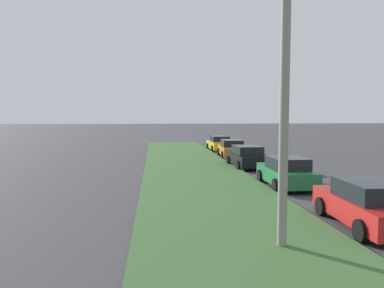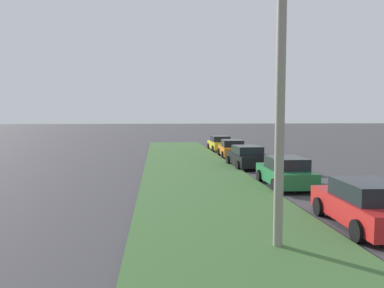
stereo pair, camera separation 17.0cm
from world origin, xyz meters
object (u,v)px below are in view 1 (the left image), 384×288
(parked_car_green, at_px, (286,172))
(parked_car_orange, at_px, (231,149))
(parked_car_black, at_px, (247,157))
(parked_car_red, at_px, (368,205))
(streetlight, at_px, (299,79))
(parked_car_yellow, at_px, (219,143))

(parked_car_green, height_order, parked_car_orange, same)
(parked_car_black, bearing_deg, parked_car_red, 179.99)
(parked_car_black, bearing_deg, streetlight, 168.37)
(parked_car_green, bearing_deg, parked_car_red, -176.57)
(parked_car_yellow, bearing_deg, parked_car_black, 177.69)
(parked_car_red, bearing_deg, parked_car_yellow, 3.35)
(streetlight, bearing_deg, parked_car_green, -18.71)
(parked_car_green, distance_m, parked_car_orange, 12.68)
(parked_car_green, bearing_deg, streetlight, 162.90)
(parked_car_yellow, xyz_separation_m, streetlight, (-26.59, 2.75, 3.67))
(parked_car_orange, bearing_deg, streetlight, 175.71)
(parked_car_green, distance_m, streetlight, 9.37)
(parked_car_orange, distance_m, parked_car_yellow, 5.76)
(parked_car_black, relative_size, parked_car_yellow, 1.01)
(parked_car_green, xyz_separation_m, parked_car_black, (6.66, 0.26, 0.00))
(parked_car_red, relative_size, parked_car_orange, 1.00)
(parked_car_black, relative_size, parked_car_orange, 0.99)
(parked_car_black, xyz_separation_m, parked_car_orange, (6.01, -0.26, 0.00))
(parked_car_green, bearing_deg, parked_car_orange, 1.62)
(parked_car_green, height_order, parked_car_yellow, same)
(parked_car_green, bearing_deg, parked_car_black, 3.86)
(parked_car_black, relative_size, streetlight, 0.58)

